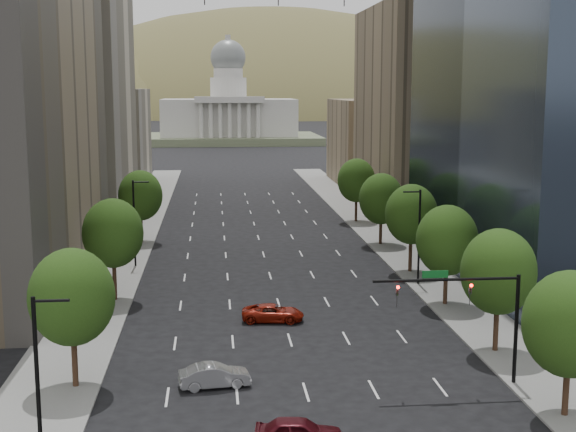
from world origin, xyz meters
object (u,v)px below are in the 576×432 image
object	(u,v)px
capitol	(229,117)
traffic_signal	(478,305)
car_silver	(215,376)
car_red_far	(273,313)

from	to	relation	value
capitol	traffic_signal	bearing A→B (deg)	-87.26
traffic_signal	car_silver	world-z (taller)	traffic_signal
capitol	car_silver	size ratio (longest dim) A/B	13.63
traffic_signal	capitol	xyz separation A→B (m)	(-10.53, 219.71, 3.40)
car_silver	car_red_far	bearing A→B (deg)	-26.88
traffic_signal	car_silver	size ratio (longest dim) A/B	2.07
traffic_signal	car_silver	bearing A→B (deg)	175.14
traffic_signal	car_silver	distance (m)	16.69
car_silver	car_red_far	world-z (taller)	car_silver
traffic_signal	car_red_far	xyz separation A→B (m)	(-11.41, 14.79, -4.50)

